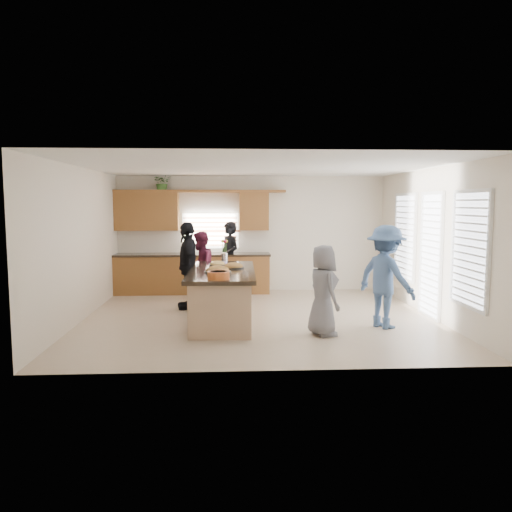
{
  "coord_description": "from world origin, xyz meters",
  "views": [
    {
      "loc": [
        -0.55,
        -9.19,
        2.13
      ],
      "look_at": [
        -0.04,
        0.16,
        1.15
      ],
      "focal_mm": 35.0,
      "sensor_mm": 36.0,
      "label": 1
    }
  ],
  "objects": [
    {
      "name": "platter_front",
      "position": [
        -0.75,
        -0.62,
        0.98
      ],
      "size": [
        0.46,
        0.46,
        0.18
      ],
      "color": "black",
      "rests_on": "island"
    },
    {
      "name": "plate_stack",
      "position": [
        -0.7,
        0.54,
        0.97
      ],
      "size": [
        0.22,
        0.22,
        0.05
      ],
      "primitive_type": "cylinder",
      "color": "#AD88C6",
      "rests_on": "island"
    },
    {
      "name": "woman_left_mid",
      "position": [
        -1.18,
        1.76,
        0.77
      ],
      "size": [
        0.71,
        0.84,
        1.53
      ],
      "primitive_type": "imported",
      "rotation": [
        0.0,
        0.0,
        -1.76
      ],
      "color": "maroon",
      "rests_on": "ground"
    },
    {
      "name": "salad_bowl",
      "position": [
        -0.72,
        -1.4,
        1.02
      ],
      "size": [
        0.35,
        0.35,
        0.13
      ],
      "color": "#D05F26",
      "rests_on": "island"
    },
    {
      "name": "woman_right_front",
      "position": [
        0.96,
        -1.29,
        0.74
      ],
      "size": [
        0.65,
        0.82,
        1.47
      ],
      "primitive_type": "imported",
      "rotation": [
        0.0,
        0.0,
        1.86
      ],
      "color": "slate",
      "rests_on": "ground"
    },
    {
      "name": "woman_right_back",
      "position": [
        2.14,
        -0.85,
        0.89
      ],
      "size": [
        1.17,
        1.32,
        1.77
      ],
      "primitive_type": "imported",
      "rotation": [
        0.0,
        0.0,
        2.14
      ],
      "color": "#3F5D8A",
      "rests_on": "ground"
    },
    {
      "name": "clear_cup",
      "position": [
        -0.29,
        -1.24,
        1.0
      ],
      "size": [
        0.09,
        0.09,
        0.11
      ],
      "primitive_type": "cylinder",
      "color": "white",
      "rests_on": "island"
    },
    {
      "name": "platter_mid",
      "position": [
        -0.47,
        -0.07,
        0.98
      ],
      "size": [
        0.39,
        0.39,
        0.16
      ],
      "color": "black",
      "rests_on": "island"
    },
    {
      "name": "floor",
      "position": [
        0.0,
        0.0,
        0.0
      ],
      "size": [
        6.5,
        6.5,
        0.0
      ],
      "primitive_type": "plane",
      "color": "#C8AE94",
      "rests_on": "ground"
    },
    {
      "name": "potted_plant",
      "position": [
        -2.12,
        2.82,
        2.63
      ],
      "size": [
        0.49,
        0.44,
        0.47
      ],
      "primitive_type": "imported",
      "rotation": [
        0.0,
        0.0,
        0.21
      ],
      "color": "#386729",
      "rests_on": "back_cabinetry"
    },
    {
      "name": "right_wall_glazing",
      "position": [
        3.22,
        -0.13,
        1.34
      ],
      "size": [
        0.06,
        4.0,
        2.25
      ],
      "color": "white",
      "rests_on": "ground"
    },
    {
      "name": "flower_vase",
      "position": [
        -0.65,
        0.97,
        1.18
      ],
      "size": [
        0.14,
        0.14,
        0.45
      ],
      "color": "silver",
      "rests_on": "island"
    },
    {
      "name": "platter_back",
      "position": [
        -0.77,
        0.33,
        0.98
      ],
      "size": [
        0.32,
        0.32,
        0.13
      ],
      "color": "black",
      "rests_on": "island"
    },
    {
      "name": "woman_left_front",
      "position": [
        -1.39,
        0.93,
        0.89
      ],
      "size": [
        0.58,
        1.09,
        1.77
      ],
      "primitive_type": "imported",
      "rotation": [
        0.0,
        0.0,
        -1.43
      ],
      "color": "black",
      "rests_on": "ground"
    },
    {
      "name": "island",
      "position": [
        -0.68,
        -0.28,
        0.45
      ],
      "size": [
        1.21,
        2.73,
        0.95
      ],
      "rotation": [
        0.0,
        0.0,
        -0.02
      ],
      "color": "tan",
      "rests_on": "ground"
    },
    {
      "name": "back_cabinetry",
      "position": [
        -1.47,
        2.73,
        0.91
      ],
      "size": [
        4.08,
        0.66,
        2.46
      ],
      "color": "brown",
      "rests_on": "ground"
    },
    {
      "name": "room_shell",
      "position": [
        0.0,
        0.0,
        1.9
      ],
      "size": [
        6.52,
        6.02,
        2.81
      ],
      "color": "silver",
      "rests_on": "ground"
    },
    {
      "name": "woman_left_back",
      "position": [
        -0.54,
        2.6,
        0.86
      ],
      "size": [
        0.69,
        0.75,
        1.71
      ],
      "primitive_type": "imported",
      "rotation": [
        0.0,
        0.0,
        -0.99
      ],
      "color": "black",
      "rests_on": "ground"
    }
  ]
}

